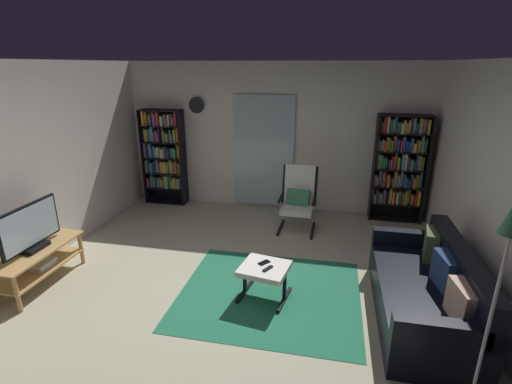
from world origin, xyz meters
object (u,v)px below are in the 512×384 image
lounge_armchair (298,197)px  floor_lamp_by_sofa (506,255)px  leather_sofa (427,292)px  tv_remote (268,269)px  wall_clock (197,105)px  tv_stand (37,261)px  television (30,229)px  ottoman (264,272)px  bookshelf_near_tv (164,153)px  bookshelf_near_sofa (399,165)px  cell_phone (264,263)px

lounge_armchair → floor_lamp_by_sofa: size_ratio=0.57×
leather_sofa → tv_remote: size_ratio=13.15×
leather_sofa → wall_clock: size_ratio=6.53×
tv_stand → leather_sofa: 4.46m
television → lounge_armchair: lounge_armchair is taller
floor_lamp_by_sofa → wall_clock: bearing=131.3°
tv_stand → wall_clock: size_ratio=4.05×
ottoman → tv_remote: 0.11m
bookshelf_near_tv → wall_clock: size_ratio=6.11×
bookshelf_near_tv → bookshelf_near_sofa: size_ratio=0.99×
bookshelf_near_tv → cell_phone: size_ratio=12.66×
bookshelf_near_sofa → bookshelf_near_tv: bearing=180.0°
leather_sofa → lounge_armchair: (-1.54, 2.04, 0.23)m
cell_phone → bookshelf_near_sofa: bearing=93.8°
tv_stand → bookshelf_near_sofa: (4.50, 2.99, 0.66)m
lounge_armchair → tv_remote: (-0.13, -2.08, -0.13)m
tv_remote → bookshelf_near_tv: bearing=161.1°
television → tv_stand: bearing=127.0°
bookshelf_near_tv → lounge_armchair: (2.61, -0.71, -0.44)m
bookshelf_near_tv → bookshelf_near_sofa: (4.19, -0.00, -0.01)m
bookshelf_near_tv → tv_remote: (2.48, -2.78, -0.56)m
tv_remote → wall_clock: 3.72m
tv_stand → television: 0.42m
tv_stand → television: television is taller
leather_sofa → floor_lamp_by_sofa: size_ratio=1.06×
tv_stand → wall_clock: (0.96, 3.12, 1.55)m
ottoman → floor_lamp_by_sofa: bearing=-34.0°
bookshelf_near_tv → tv_stand: bearing=-95.8°
television → tv_remote: 2.80m
bookshelf_near_tv → television: bearing=-95.7°
bookshelf_near_tv → tv_remote: 3.77m
ottoman → leather_sofa: bearing=-0.7°
wall_clock → cell_phone: bearing=-57.7°
television → ottoman: 2.77m
lounge_armchair → floor_lamp_by_sofa: floor_lamp_by_sofa is taller
bookshelf_near_sofa → wall_clock: size_ratio=6.17×
tv_stand → lounge_armchair: lounge_armchair is taller
lounge_armchair → wall_clock: wall_clock is taller
floor_lamp_by_sofa → wall_clock: wall_clock is taller
bookshelf_near_sofa → tv_stand: bearing=-146.4°
bookshelf_near_tv → floor_lamp_by_sofa: bearing=-43.0°
leather_sofa → lounge_armchair: bearing=127.0°
cell_phone → wall_clock: size_ratio=0.48×
bookshelf_near_tv → tv_remote: size_ratio=12.31×
wall_clock → bookshelf_near_sofa: bearing=-2.1°
bookshelf_near_sofa → wall_clock: bearing=177.9°
television → cell_phone: television is taller
tv_remote → cell_phone: bearing=146.3°
bookshelf_near_tv → cell_phone: bearing=-47.8°
wall_clock → ottoman: bearing=-58.1°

